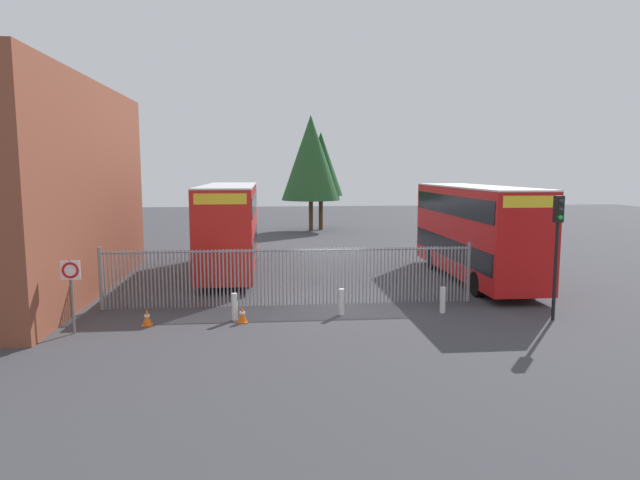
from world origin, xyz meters
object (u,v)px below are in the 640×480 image
speed_limit_sign_post (71,279)px  traffic_light_kerbside (557,234)px  traffic_cone_by_gate (242,314)px  traffic_cone_mid_forecourt (147,317)px  double_decker_bus_behind_fence_left (230,225)px  double_decker_bus_near_gate (475,229)px  bollard_near_left (235,307)px  bollard_center_front (342,302)px  bollard_near_right (443,300)px

speed_limit_sign_post → traffic_light_kerbside: (15.96, 0.09, 1.21)m
traffic_cone_by_gate → traffic_cone_mid_forecourt: (-3.15, -0.05, 0.00)m
double_decker_bus_behind_fence_left → speed_limit_sign_post: (-4.27, -10.30, -0.65)m
double_decker_bus_near_gate → traffic_light_kerbside: 7.15m
traffic_cone_by_gate → bollard_near_left: bearing=129.0°
bollard_near_left → traffic_cone_mid_forecourt: bearing=-172.2°
traffic_cone_by_gate → traffic_light_kerbside: size_ratio=0.14×
bollard_near_left → speed_limit_sign_post: speed_limit_sign_post is taller
traffic_cone_by_gate → bollard_center_front: bearing=11.3°
speed_limit_sign_post → bollard_center_front: bearing=9.6°
bollard_near_left → traffic_light_kerbside: (10.97, -1.04, 2.51)m
double_decker_bus_behind_fence_left → traffic_cone_mid_forecourt: size_ratio=18.32×
speed_limit_sign_post → double_decker_bus_near_gate: bearing=24.5°
double_decker_bus_behind_fence_left → bollard_center_front: size_ratio=11.38×
bollard_near_left → bollard_center_front: same height
double_decker_bus_behind_fence_left → traffic_cone_by_gate: (1.00, -9.52, -2.13)m
bollard_near_left → bollard_center_front: 3.79m
bollard_center_front → traffic_cone_mid_forecourt: 6.69m
bollard_near_left → speed_limit_sign_post: (-4.99, -1.12, 1.30)m
double_decker_bus_near_gate → traffic_cone_mid_forecourt: double_decker_bus_near_gate is taller
bollard_near_right → traffic_light_kerbside: traffic_light_kerbside is taller
bollard_center_front → speed_limit_sign_post: bearing=-170.4°
double_decker_bus_near_gate → speed_limit_sign_post: size_ratio=4.50×
traffic_cone_mid_forecourt → traffic_light_kerbside: size_ratio=0.14×
bollard_near_left → speed_limit_sign_post: 5.28m
bollard_center_front → speed_limit_sign_post: size_ratio=0.40×
speed_limit_sign_post → traffic_light_kerbside: size_ratio=0.56×
bollard_near_right → double_decker_bus_near_gate: bearing=59.9°
bollard_center_front → traffic_cone_by_gate: 3.57m
double_decker_bus_near_gate → traffic_cone_by_gate: size_ratio=18.32×
double_decker_bus_near_gate → traffic_cone_mid_forecourt: (-13.69, -6.48, -2.13)m
bollard_center_front → speed_limit_sign_post: speed_limit_sign_post is taller
bollard_center_front → bollard_near_right: 3.70m
traffic_cone_by_gate → traffic_cone_mid_forecourt: size_ratio=1.00×
bollard_near_left → bollard_center_front: (3.77, 0.35, 0.00)m
double_decker_bus_near_gate → double_decker_bus_behind_fence_left: 11.95m
traffic_cone_by_gate → speed_limit_sign_post: bearing=-171.6°
bollard_center_front → traffic_light_kerbside: traffic_light_kerbside is taller
bollard_center_front → traffic_light_kerbside: size_ratio=0.22×
bollard_center_front → traffic_cone_by_gate: bollard_center_front is taller
double_decker_bus_near_gate → bollard_near_left: (-10.82, -6.08, -1.95)m
bollard_center_front → bollard_near_right: same height
traffic_cone_by_gate → traffic_cone_mid_forecourt: 3.15m
traffic_cone_mid_forecourt → speed_limit_sign_post: bearing=-161.0°
traffic_cone_mid_forecourt → speed_limit_sign_post: speed_limit_sign_post is taller
bollard_near_left → traffic_cone_mid_forecourt: 2.91m
double_decker_bus_near_gate → speed_limit_sign_post: 17.39m
bollard_near_left → speed_limit_sign_post: bearing=-167.3°
double_decker_bus_near_gate → traffic_cone_by_gate: 12.53m
bollard_center_front → traffic_cone_mid_forecourt: (-6.64, -0.75, -0.19)m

